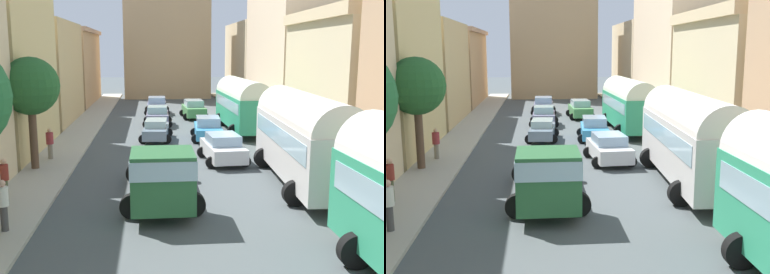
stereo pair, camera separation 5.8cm
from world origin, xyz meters
The scene contains 23 objects.
ground_plane centered at (0.00, 27.00, 0.00)m, with size 154.00×154.00×0.00m, color #485052.
sidewalk_left centered at (-7.25, 27.00, 0.07)m, with size 2.50×70.00×0.14m, color #A8A699.
sidewalk_right centered at (7.25, 27.00, 0.07)m, with size 2.50×70.00×0.14m, color #ADAB99.
building_left_2 centered at (-10.63, 26.13, 4.67)m, with size 4.26×10.13×9.35m.
building_left_3 centered at (-11.04, 37.74, 4.14)m, with size 5.09×11.43×8.27m.
building_left_4 centered at (-11.24, 51.65, 4.14)m, with size 6.02×14.49×8.23m.
building_right_2 centered at (11.35, 28.43, 4.31)m, with size 6.27×12.00×8.56m.
building_right_3 centered at (10.91, 42.34, 6.89)m, with size 5.30×14.93×13.74m.
building_right_4 centered at (10.90, 57.40, 4.66)m, with size 4.81×14.76×9.33m.
distant_church centered at (0.00, 58.38, 7.95)m, with size 10.61×6.72×22.25m.
parked_bus_1 centered at (4.67, 18.10, 2.28)m, with size 3.48×9.76×4.11m.
parked_bus_2 centered at (4.59, 31.94, 2.16)m, with size 3.38×9.20×3.90m.
cargo_truck_0 centered at (-1.71, 15.51, 1.28)m, with size 3.12×7.64×2.49m.
car_0 centered at (-1.77, 29.05, 0.71)m, with size 2.33×4.13×1.40m.
car_1 centered at (-1.59, 35.15, 0.79)m, with size 2.39×3.75×1.57m.
car_2 centered at (-1.55, 42.18, 0.80)m, with size 2.41×4.16×1.61m.
car_3 centered at (1.74, 22.49, 0.78)m, with size 2.58×4.11×1.54m.
car_4 centered at (1.70, 28.83, 0.78)m, with size 2.46×4.12×1.57m.
car_5 centered at (1.68, 39.13, 0.81)m, with size 2.43×4.27×1.63m.
pedestrian_0 centered at (-7.75, 16.19, 1.09)m, with size 0.39×0.39×1.87m.
pedestrian_1 centered at (-7.57, 23.49, 1.02)m, with size 0.55×0.55×1.80m.
pedestrian_3 centered at (-6.89, 13.14, 1.06)m, with size 0.47×0.47×1.86m.
roadside_tree_2 centered at (-7.90, 21.46, 4.19)m, with size 2.82×2.82×5.66m.
Camera 2 is at (-1.99, -1.68, 5.94)m, focal length 43.40 mm.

